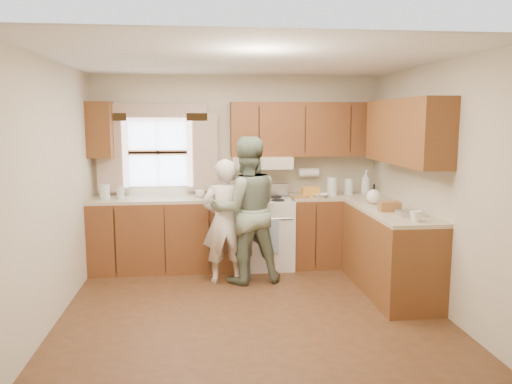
{
  "coord_description": "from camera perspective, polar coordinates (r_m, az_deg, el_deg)",
  "views": [
    {
      "loc": [
        -0.48,
        -4.92,
        1.94
      ],
      "look_at": [
        0.1,
        0.4,
        1.15
      ],
      "focal_mm": 35.0,
      "sensor_mm": 36.0,
      "label": 1
    }
  ],
  "objects": [
    {
      "name": "kitchen_fixtures",
      "position": [
        6.2,
        4.05,
        -1.87
      ],
      "size": [
        3.8,
        2.25,
        2.15
      ],
      "color": "#47220F",
      "rests_on": "ground"
    },
    {
      "name": "child",
      "position": [
        6.0,
        -1.33,
        -6.55
      ],
      "size": [
        0.49,
        0.27,
        0.79
      ],
      "primitive_type": "imported",
      "rotation": [
        0.0,
        0.0,
        2.97
      ],
      "color": "slate",
      "rests_on": "ground"
    },
    {
      "name": "room",
      "position": [
        4.99,
        -0.64,
        0.45
      ],
      "size": [
        3.8,
        3.8,
        3.8
      ],
      "color": "#422714",
      "rests_on": "ground"
    },
    {
      "name": "woman_right",
      "position": [
        5.9,
        -1.11,
        -2.08
      ],
      "size": [
        0.93,
        0.77,
        1.74
      ],
      "primitive_type": "imported",
      "rotation": [
        0.0,
        0.0,
        3.28
      ],
      "color": "#29472D",
      "rests_on": "ground"
    },
    {
      "name": "stove",
      "position": [
        6.57,
        0.76,
        -4.56
      ],
      "size": [
        0.76,
        0.67,
        1.07
      ],
      "color": "silver",
      "rests_on": "ground"
    },
    {
      "name": "woman_left",
      "position": [
        5.9,
        -3.62,
        -3.37
      ],
      "size": [
        0.57,
        0.41,
        1.48
      ],
      "primitive_type": "imported",
      "rotation": [
        0.0,
        0.0,
        3.24
      ],
      "color": "beige",
      "rests_on": "ground"
    }
  ]
}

